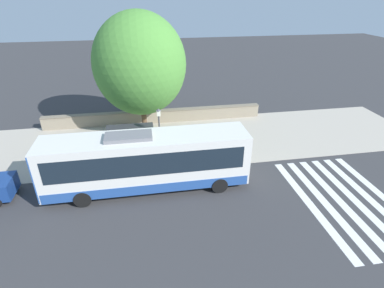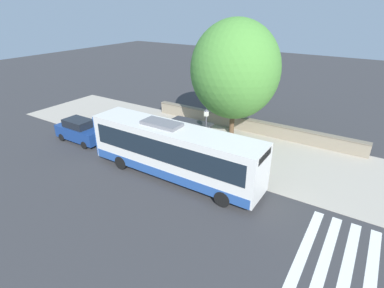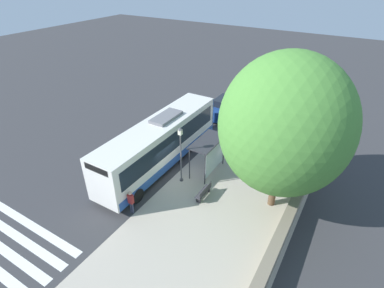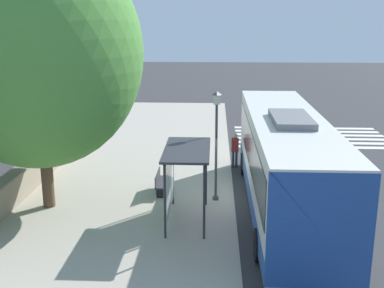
{
  "view_description": "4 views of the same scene",
  "coord_description": "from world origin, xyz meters",
  "px_view_note": "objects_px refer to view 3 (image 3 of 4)",
  "views": [
    {
      "loc": [
        17.56,
        -0.94,
        11.34
      ],
      "look_at": [
        -0.15,
        2.07,
        1.87
      ],
      "focal_mm": 28.0,
      "sensor_mm": 36.0,
      "label": 1
    },
    {
      "loc": [
        16.01,
        9.56,
        10.78
      ],
      "look_at": [
        -0.44,
        -1.02,
        1.6
      ],
      "focal_mm": 28.0,
      "sensor_mm": 36.0,
      "label": 2
    },
    {
      "loc": [
        -10.23,
        14.28,
        13.52
      ],
      "look_at": [
        -0.95,
        -1.2,
        2.59
      ],
      "focal_mm": 28.0,
      "sensor_mm": 36.0,
      "label": 3
    },
    {
      "loc": [
        -0.81,
        -17.9,
        7.02
      ],
      "look_at": [
        -1.7,
        0.57,
        2.12
      ],
      "focal_mm": 45.0,
      "sensor_mm": 36.0,
      "label": 4
    }
  ],
  "objects_px": {
    "street_lamp_near": "(181,151)",
    "bus": "(160,142)",
    "bench": "(204,192)",
    "pedestrian": "(131,201)",
    "shade_tree": "(285,125)",
    "parked_car_behind_bus": "(224,108)",
    "bus_shelter": "(209,147)"
  },
  "relations": [
    {
      "from": "bus_shelter",
      "to": "shade_tree",
      "type": "distance_m",
      "value": 6.41
    },
    {
      "from": "bus",
      "to": "bus_shelter",
      "type": "relative_size",
      "value": 3.77
    },
    {
      "from": "parked_car_behind_bus",
      "to": "bus_shelter",
      "type": "bearing_deg",
      "value": 109.33
    },
    {
      "from": "parked_car_behind_bus",
      "to": "bench",
      "type": "bearing_deg",
      "value": 109.92
    },
    {
      "from": "bus",
      "to": "street_lamp_near",
      "type": "bearing_deg",
      "value": 157.9
    },
    {
      "from": "street_lamp_near",
      "to": "bus_shelter",
      "type": "bearing_deg",
      "value": -120.11
    },
    {
      "from": "pedestrian",
      "to": "shade_tree",
      "type": "height_order",
      "value": "shade_tree"
    },
    {
      "from": "bus",
      "to": "shade_tree",
      "type": "distance_m",
      "value": 9.63
    },
    {
      "from": "bus_shelter",
      "to": "parked_car_behind_bus",
      "type": "xyz_separation_m",
      "value": [
        3.23,
        -9.21,
        -1.21
      ]
    },
    {
      "from": "bus_shelter",
      "to": "bench",
      "type": "bearing_deg",
      "value": 111.89
    },
    {
      "from": "pedestrian",
      "to": "bench",
      "type": "xyz_separation_m",
      "value": [
        -3.17,
        -3.58,
        -0.52
      ]
    },
    {
      "from": "pedestrian",
      "to": "street_lamp_near",
      "type": "height_order",
      "value": "street_lamp_near"
    },
    {
      "from": "bus_shelter",
      "to": "pedestrian",
      "type": "bearing_deg",
      "value": 71.85
    },
    {
      "from": "bus_shelter",
      "to": "bench",
      "type": "xyz_separation_m",
      "value": [
        -1.1,
        2.74,
        -1.69
      ]
    },
    {
      "from": "street_lamp_near",
      "to": "shade_tree",
      "type": "height_order",
      "value": "shade_tree"
    },
    {
      "from": "bus_shelter",
      "to": "street_lamp_near",
      "type": "bearing_deg",
      "value": 59.89
    },
    {
      "from": "bus",
      "to": "street_lamp_near",
      "type": "height_order",
      "value": "street_lamp_near"
    },
    {
      "from": "street_lamp_near",
      "to": "bench",
      "type": "bearing_deg",
      "value": 162.08
    },
    {
      "from": "bench",
      "to": "street_lamp_near",
      "type": "bearing_deg",
      "value": -17.92
    },
    {
      "from": "bus_shelter",
      "to": "pedestrian",
      "type": "relative_size",
      "value": 1.93
    },
    {
      "from": "pedestrian",
      "to": "parked_car_behind_bus",
      "type": "xyz_separation_m",
      "value": [
        1.16,
        -15.53,
        -0.04
      ]
    },
    {
      "from": "street_lamp_near",
      "to": "bus",
      "type": "bearing_deg",
      "value": -22.1
    },
    {
      "from": "bus_shelter",
      "to": "parked_car_behind_bus",
      "type": "relative_size",
      "value": 0.73
    },
    {
      "from": "bus_shelter",
      "to": "bench",
      "type": "height_order",
      "value": "bus_shelter"
    },
    {
      "from": "bus",
      "to": "street_lamp_near",
      "type": "distance_m",
      "value": 2.76
    },
    {
      "from": "bus",
      "to": "bench",
      "type": "height_order",
      "value": "bus"
    },
    {
      "from": "street_lamp_near",
      "to": "shade_tree",
      "type": "bearing_deg",
      "value": -171.27
    },
    {
      "from": "bus_shelter",
      "to": "street_lamp_near",
      "type": "height_order",
      "value": "street_lamp_near"
    },
    {
      "from": "bench",
      "to": "pedestrian",
      "type": "bearing_deg",
      "value": 48.46
    },
    {
      "from": "bus",
      "to": "parked_car_behind_bus",
      "type": "distance_m",
      "value": 10.27
    },
    {
      "from": "pedestrian",
      "to": "shade_tree",
      "type": "xyz_separation_m",
      "value": [
        -7.25,
        -5.28,
        4.8
      ]
    },
    {
      "from": "pedestrian",
      "to": "street_lamp_near",
      "type": "xyz_separation_m",
      "value": [
        -0.91,
        -4.31,
        1.58
      ]
    }
  ]
}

